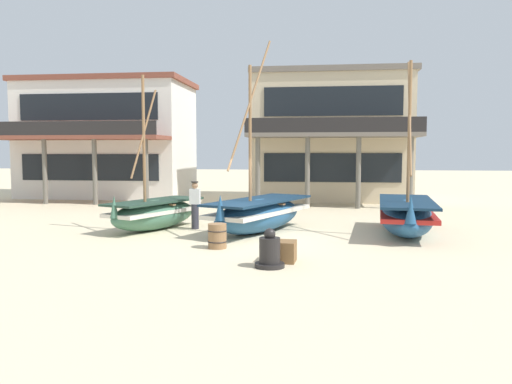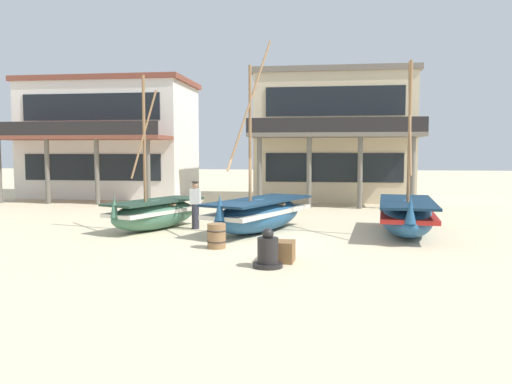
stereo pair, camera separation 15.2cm
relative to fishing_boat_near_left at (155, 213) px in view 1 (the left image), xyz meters
The scene contains 10 objects.
ground_plane 4.00m from the fishing_boat_near_left, 22.88° to the right, with size 120.00×120.00×0.00m, color beige.
fishing_boat_near_left is the anchor object (origin of this frame).
fishing_boat_centre_large 8.56m from the fishing_boat_near_left, ahead, with size 2.23×4.97×5.74m.
fishing_boat_far_right 3.68m from the fishing_boat_near_left, ahead, with size 3.40×5.13×6.52m.
fisherman_by_hull 1.43m from the fishing_boat_near_left, 12.55° to the left, with size 0.36×0.26×1.68m.
capstan_winch 6.92m from the fishing_boat_near_left, 48.78° to the right, with size 0.71×0.71×0.93m.
wooden_barrel 4.21m from the fishing_boat_near_left, 47.04° to the right, with size 0.56×0.56×0.70m.
cargo_crate 6.66m from the fishing_boat_near_left, 43.44° to the right, with size 0.62×0.62×0.52m, color brown.
harbor_building_main 14.21m from the fishing_boat_near_left, 62.83° to the left, with size 8.81×8.17×7.16m.
harbor_building_annex 14.68m from the fishing_boat_near_left, 119.46° to the left, with size 9.93×8.25×7.01m.
Camera 1 is at (2.06, -15.29, 2.73)m, focal length 35.22 mm.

